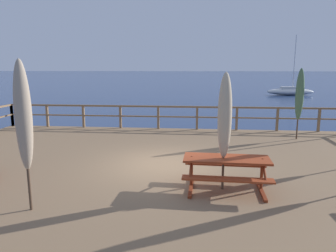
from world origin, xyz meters
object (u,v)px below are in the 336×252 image
at_px(patio_umbrella_short_back, 300,95).
at_px(sailboat_distant, 290,91).
at_px(picnic_table_front_left, 226,166).
at_px(patio_umbrella_tall_back_left, 225,116).
at_px(patio_umbrella_tall_front, 23,117).

xyz_separation_m(patio_umbrella_short_back, sailboat_distant, (8.09, 30.21, -2.06)).
height_order(picnic_table_front_left, patio_umbrella_short_back, patio_umbrella_short_back).
xyz_separation_m(picnic_table_front_left, patio_umbrella_short_back, (3.28, 5.60, 1.23)).
relative_size(patio_umbrella_short_back, sailboat_distant, 0.36).
bearing_deg(patio_umbrella_tall_back_left, patio_umbrella_tall_front, -159.41).
bearing_deg(patio_umbrella_tall_back_left, patio_umbrella_short_back, 59.21).
distance_m(patio_umbrella_tall_back_left, patio_umbrella_tall_front, 4.22).
height_order(patio_umbrella_tall_back_left, patio_umbrella_short_back, patio_umbrella_short_back).
relative_size(picnic_table_front_left, patio_umbrella_short_back, 0.72).
height_order(patio_umbrella_tall_back_left, patio_umbrella_tall_front, patio_umbrella_tall_front).
distance_m(picnic_table_front_left, patio_umbrella_tall_back_left, 1.19).
distance_m(picnic_table_front_left, sailboat_distant, 37.59).
xyz_separation_m(picnic_table_front_left, patio_umbrella_tall_back_left, (-0.08, -0.02, 1.19)).
bearing_deg(sailboat_distant, patio_umbrella_short_back, -104.99).
relative_size(patio_umbrella_tall_back_left, patio_umbrella_tall_front, 0.91).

